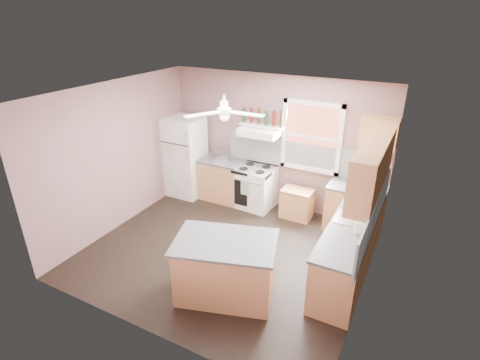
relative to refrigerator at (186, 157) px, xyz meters
The scene contains 32 objects.
floor 2.60m from the refrigerator, 39.50° to the right, with size 4.50×4.50×0.00m, color black.
ceiling 3.07m from the refrigerator, 39.50° to the right, with size 4.50×4.50×0.00m, color white.
wall_back 2.01m from the refrigerator, 13.71° to the left, with size 4.50×0.05×2.70m, color #765655.
wall_right 4.48m from the refrigerator, 20.54° to the right, with size 0.05×4.00×2.70m, color #765655.
wall_left 1.68m from the refrigerator, 103.66° to the right, with size 0.05×4.00×2.70m, color #765655.
backsplash_back 2.40m from the refrigerator, 10.21° to the left, with size 2.90×0.03×0.55m, color white.
backsplash_right 4.33m from the refrigerator, 17.00° to the right, with size 0.03×2.60×0.55m, color white.
window_view 2.78m from the refrigerator, ahead, with size 1.00×0.02×1.20m, color brown.
window_frame 2.77m from the refrigerator, ahead, with size 1.16×0.07×1.36m, color white.
refrigerator is the anchor object (origin of this frame).
base_cabinet_left 0.95m from the refrigerator, ahead, with size 0.90×0.60×0.86m, color #AD7448.
counter_left 0.85m from the refrigerator, ahead, with size 0.92×0.62×0.04m, color #4A4A4D.
toaster 0.84m from the refrigerator, ahead, with size 0.28×0.16×0.18m, color silver.
stove 1.67m from the refrigerator, ahead, with size 0.77×0.64×0.86m, color white.
range_hood 1.84m from the refrigerator, ahead, with size 0.78×0.50×0.14m, color white.
bottle_shelf 1.90m from the refrigerator, 10.46° to the left, with size 0.90×0.26×0.03m, color white.
cart 2.61m from the refrigerator, ahead, with size 0.59×0.40×0.59m, color #AD7448.
base_cabinet_corner 3.67m from the refrigerator, ahead, with size 1.00×0.60×0.86m, color #AD7448.
base_cabinet_right 4.07m from the refrigerator, 18.18° to the right, with size 0.60×2.20×0.86m, color #AD7448.
counter_corner 3.65m from the refrigerator, ahead, with size 1.02×0.62×0.04m, color #4A4A4D.
counter_right 4.04m from the refrigerator, 18.22° to the right, with size 0.62×2.22×0.04m, color #4A4A4D.
sink 3.98m from the refrigerator, 15.48° to the right, with size 0.55×0.45×0.03m, color silver.
faucet 4.14m from the refrigerator, 14.89° to the right, with size 0.03×0.03×0.14m, color silver.
upper_cabinet_right 4.22m from the refrigerator, 14.96° to the right, with size 0.33×1.80×0.76m, color #AD7448.
upper_cabinet_corner 3.99m from the refrigerator, ahead, with size 0.60×0.33×0.52m, color #AD7448.
paper_towel 3.99m from the refrigerator, ahead, with size 0.12×0.12×0.26m, color white.
island 3.47m from the refrigerator, 45.86° to the right, with size 1.33×0.84×0.86m, color #AD7448.
island_top 3.44m from the refrigerator, 45.86° to the right, with size 1.41×0.92×0.04m, color #4A4A4D.
ceiling_fan_hub 2.92m from the refrigerator, 39.50° to the right, with size 0.20×0.20×0.08m, color white.
soap_bottle 4.21m from the refrigerator, 19.87° to the right, with size 0.10×0.10×0.25m, color silver.
red_caddy 3.88m from the refrigerator, ahead, with size 0.18×0.12×0.10m, color #A21E0D.
wine_bottles 1.98m from the refrigerator, 10.42° to the left, with size 0.86×0.06×0.31m.
Camera 1 is at (2.67, -4.62, 3.80)m, focal length 28.00 mm.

